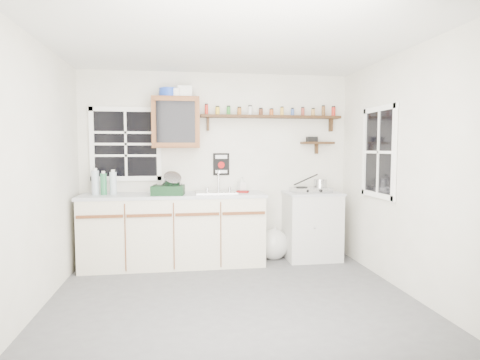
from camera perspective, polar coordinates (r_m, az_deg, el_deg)
name	(u,v)px	position (r m, az deg, el deg)	size (l,w,h in m)	color
room	(233,174)	(3.86, -1.06, 0.91)	(3.64, 3.24, 2.54)	#4D4D50
main_cabinet	(174,229)	(5.22, -9.33, -6.95)	(2.31, 0.63, 0.92)	beige
right_cabinet	(312,225)	(5.53, 10.17, -6.37)	(0.73, 0.57, 0.91)	silver
sink	(216,192)	(5.17, -3.44, -1.74)	(0.52, 0.44, 0.29)	#B5B5BA
upper_cabinet	(176,123)	(5.27, -9.11, 8.06)	(0.60, 0.32, 0.65)	brown
upper_cabinet_clutter	(175,92)	(5.31, -9.25, 12.20)	(0.41, 0.24, 0.14)	#1B3EB4
spice_shelf	(271,116)	(5.49, 4.47, 9.07)	(1.91, 0.18, 0.35)	black
secondary_shelf	(316,142)	(5.66, 10.71, 5.27)	(0.45, 0.16, 0.24)	black
warning_sign	(221,164)	(5.44, -2.69, 2.26)	(0.22, 0.02, 0.30)	black
window_back	(126,144)	(5.45, -15.93, 4.93)	(0.93, 0.03, 0.98)	black
window_right	(379,152)	(4.93, 19.15, 3.76)	(0.03, 0.78, 1.08)	black
water_bottles	(104,183)	(5.25, -18.83, -0.38)	(0.30, 0.12, 0.33)	#A9BAC6
dish_rack	(169,187)	(5.03, -10.03, -1.03)	(0.42, 0.33, 0.29)	black
soap_bottle	(242,184)	(5.32, 0.25, -0.61)	(0.09, 0.09, 0.20)	silver
rag	(243,192)	(5.22, 0.37, -1.67)	(0.15, 0.13, 0.02)	maroon
hotplate	(311,190)	(5.43, 10.05, -1.36)	(0.53, 0.31, 0.07)	#B5B5BA
saucepan	(320,183)	(5.47, 11.27, -0.44)	(0.40, 0.29, 0.18)	#B5B5BA
trash_bag	(273,244)	(5.52, 4.77, -9.05)	(0.41, 0.37, 0.47)	silver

